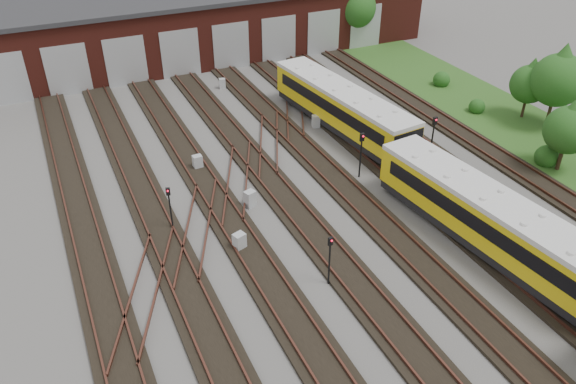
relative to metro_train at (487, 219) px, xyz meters
name	(u,v)px	position (x,y,z in m)	size (l,w,h in m)	color
ground	(412,300)	(-6.00, -1.88, -1.91)	(120.00, 120.00, 0.00)	#4D4B48
track_network	(403,292)	(-6.17, -1.29, -1.81)	(30.40, 70.00, 0.33)	black
maintenance_shed	(182,23)	(-6.01, 38.09, 1.29)	(51.00, 12.50, 6.35)	#571D15
grass_verge	(542,139)	(13.00, 8.12, -1.89)	(8.00, 55.00, 0.05)	#23531B
metro_train	(487,219)	(0.00, 0.00, 0.00)	(4.28, 47.16, 3.09)	black
signal_mast_0	(170,204)	(-15.28, 8.82, -0.05)	(0.26, 0.25, 2.92)	black
signal_mast_1	(330,255)	(-9.24, 0.92, 0.00)	(0.26, 0.24, 3.00)	black
signal_mast_2	(361,149)	(-2.33, 9.34, 0.20)	(0.29, 0.27, 3.28)	black
signal_mast_3	(433,135)	(2.92, 8.71, 0.40)	(0.27, 0.26, 3.64)	black
relay_cabinet_0	(239,242)	(-12.38, 5.49, -1.38)	(0.64, 0.53, 1.06)	#B0B3B5
relay_cabinet_1	(198,162)	(-11.83, 14.96, -1.40)	(0.62, 0.51, 1.03)	#B0B3B5
relay_cabinet_2	(250,199)	(-10.26, 9.22, -1.38)	(0.64, 0.53, 1.07)	#B0B3B5
relay_cabinet_3	(222,84)	(-5.56, 27.73, -1.46)	(0.55, 0.46, 0.91)	#B0B3B5
relay_cabinet_4	(316,121)	(-1.51, 17.24, -1.42)	(0.59, 0.49, 0.98)	#B0B3B5
tree_0	(356,3)	(11.30, 33.12, 2.58)	(4.22, 4.22, 6.99)	#312316
tree_1	(531,80)	(14.47, 11.74, 1.31)	(3.03, 3.03, 5.02)	#312316
tree_2	(560,74)	(15.08, 9.78, 2.38)	(4.03, 4.03, 6.68)	#312316
tree_3	(570,125)	(10.52, 4.39, 1.53)	(3.24, 3.24, 5.37)	#312316
bush_0	(547,154)	(10.36, 5.33, -1.09)	(1.64, 1.64, 1.64)	#1B4E16
bush_1	(477,105)	(11.79, 14.10, -1.25)	(1.32, 1.32, 1.32)	#1B4E16
bush_2	(442,77)	(12.75, 19.97, -1.15)	(1.52, 1.52, 1.52)	#1B4E16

